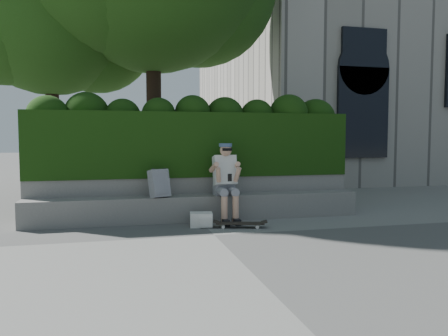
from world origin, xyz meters
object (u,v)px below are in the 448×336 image
object	(u,v)px
backpack_plaid	(159,183)
person	(226,179)
skateboard	(240,224)
backpack_ground	(201,220)

from	to	relation	value
backpack_plaid	person	bearing A→B (deg)	-28.66
person	backpack_plaid	bearing A→B (deg)	176.00
skateboard	backpack_plaid	distance (m)	1.57
backpack_plaid	backpack_ground	distance (m)	0.99
backpack_plaid	backpack_ground	xyz separation A→B (m)	(0.64, -0.49, -0.57)
person	backpack_plaid	size ratio (longest dim) A/B	2.88
skateboard	backpack_ground	bearing A→B (deg)	173.81
person	backpack_ground	bearing A→B (deg)	-142.06
backpack_plaid	backpack_ground	world-z (taller)	backpack_plaid
person	backpack_ground	world-z (taller)	person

